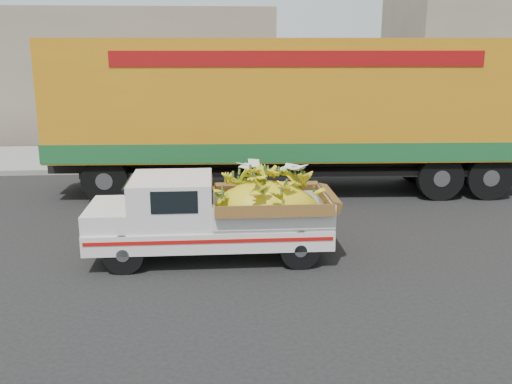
{
  "coord_description": "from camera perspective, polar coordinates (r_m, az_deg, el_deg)",
  "views": [
    {
      "loc": [
        -1.48,
        -9.17,
        3.65
      ],
      "look_at": [
        -0.67,
        0.97,
        1.02
      ],
      "focal_mm": 40.0,
      "sensor_mm": 36.0,
      "label": 1
    }
  ],
  "objects": [
    {
      "name": "sidewalk",
      "position": [
        19.1,
        -0.03,
        3.71
      ],
      "size": [
        60.0,
        4.0,
        0.14
      ],
      "primitive_type": "cube",
      "color": "gray",
      "rests_on": "ground"
    },
    {
      "name": "building_left",
      "position": [
        25.48,
        -19.77,
        11.09
      ],
      "size": [
        18.0,
        6.0,
        5.0
      ],
      "primitive_type": "cube",
      "color": "gray",
      "rests_on": "ground"
    },
    {
      "name": "pickup_truck",
      "position": [
        9.97,
        -2.76,
        -2.21
      ],
      "size": [
        4.17,
        1.55,
        1.46
      ],
      "rotation": [
        0.0,
        0.0,
        -0.0
      ],
      "color": "black",
      "rests_on": "ground"
    },
    {
      "name": "curb",
      "position": [
        17.04,
        0.52,
        2.4
      ],
      "size": [
        60.0,
        0.25,
        0.15
      ],
      "primitive_type": "cube",
      "color": "gray",
      "rests_on": "ground"
    },
    {
      "name": "ground",
      "position": [
        9.98,
        4.32,
        -6.97
      ],
      "size": [
        100.0,
        100.0,
        0.0
      ],
      "primitive_type": "plane",
      "color": "black",
      "rests_on": "ground"
    },
    {
      "name": "semi_trailer",
      "position": [
        14.38,
        3.74,
        8.38
      ],
      "size": [
        12.03,
        3.04,
        3.8
      ],
      "rotation": [
        0.0,
        0.0,
        -0.04
      ],
      "color": "black",
      "rests_on": "ground"
    }
  ]
}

